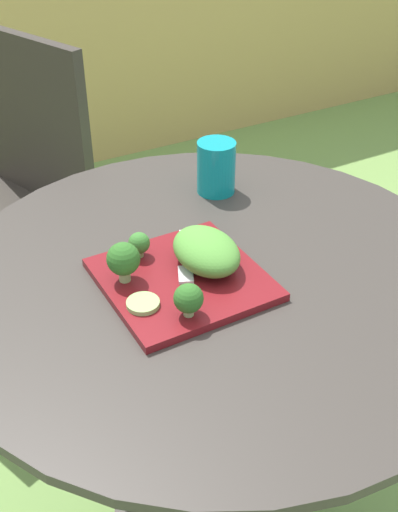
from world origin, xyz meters
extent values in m
cylinder|color=#38332D|center=(0.00, 0.00, 0.70)|extent=(0.91, 0.91, 0.02)
cylinder|color=#38332D|center=(0.00, 0.00, 0.37)|extent=(0.06, 0.06, 0.65)
cylinder|color=#38332D|center=(0.00, 0.00, 0.02)|extent=(0.44, 0.44, 0.04)
cube|color=#332D28|center=(-0.05, 0.86, 0.68)|extent=(0.18, 0.40, 0.45)
cylinder|color=#332D28|center=(-0.13, 1.02, 0.22)|extent=(0.02, 0.02, 0.43)
cylinder|color=#332D28|center=(-0.01, 0.68, 0.22)|extent=(0.02, 0.02, 0.43)
cube|color=maroon|center=(-0.07, -0.01, 0.72)|extent=(0.25, 0.25, 0.01)
cylinder|color=#0F8C93|center=(0.14, 0.23, 0.76)|extent=(0.08, 0.08, 0.11)
cylinder|color=#0D777D|center=(0.14, 0.23, 0.75)|extent=(0.07, 0.07, 0.07)
cube|color=silver|center=(-0.03, 0.06, 0.73)|extent=(0.06, 0.10, 0.00)
cube|color=silver|center=(-0.06, -0.01, 0.73)|extent=(0.04, 0.05, 0.00)
ellipsoid|color=#519338|center=(-0.02, 0.00, 0.75)|extent=(0.10, 0.14, 0.06)
cylinder|color=#99B770|center=(-0.15, 0.03, 0.73)|extent=(0.02, 0.02, 0.02)
sphere|color=#2D6623|center=(-0.15, 0.03, 0.77)|extent=(0.05, 0.05, 0.05)
cylinder|color=#99B770|center=(-0.10, -0.10, 0.73)|extent=(0.02, 0.02, 0.01)
sphere|color=#2D6623|center=(-0.10, -0.10, 0.75)|extent=(0.04, 0.04, 0.04)
cylinder|color=#99B770|center=(-0.10, 0.08, 0.73)|extent=(0.01, 0.01, 0.01)
sphere|color=#38752D|center=(-0.10, 0.08, 0.75)|extent=(0.04, 0.04, 0.04)
cylinder|color=#8EB766|center=(-0.15, -0.04, 0.73)|extent=(0.05, 0.05, 0.01)
camera|label=1|loc=(-0.45, -0.74, 1.33)|focal=44.34mm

